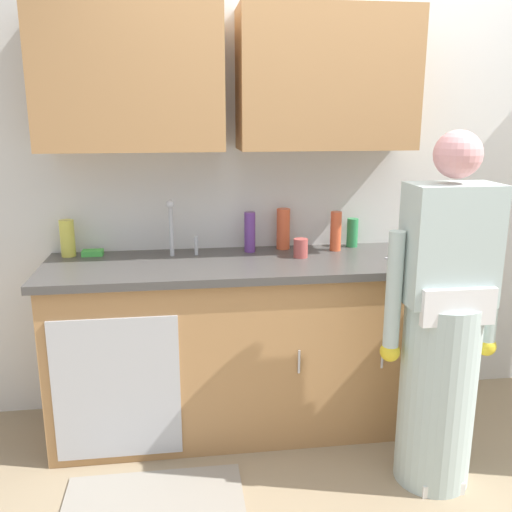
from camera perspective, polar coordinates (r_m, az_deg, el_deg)
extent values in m
plane|color=#998466|center=(2.81, 11.76, -22.79)|extent=(9.00, 9.00, 0.00)
cube|color=silver|center=(3.27, 6.86, 8.39)|extent=(4.80, 0.10, 2.70)
cube|color=#B27F4C|center=(2.94, -12.74, 17.26)|extent=(0.91, 0.34, 0.70)
cube|color=#B27F4C|center=(3.03, 7.19, 17.39)|extent=(0.91, 0.34, 0.70)
cube|color=#B27F4C|center=(3.07, -2.11, -9.36)|extent=(1.90, 0.60, 0.90)
cube|color=#B7BABF|center=(2.82, -14.01, -13.08)|extent=(0.60, 0.01, 0.72)
cylinder|color=silver|center=(2.81, 4.42, -10.70)|extent=(0.01, 0.01, 0.12)
cylinder|color=silver|center=(2.93, 12.76, -10.00)|extent=(0.01, 0.01, 0.12)
cube|color=#474442|center=(2.91, -2.19, -0.86)|extent=(1.96, 0.66, 0.04)
cube|color=#B7BABF|center=(2.90, -7.76, -1.15)|extent=(0.50, 0.36, 0.03)
cylinder|color=#B7BABF|center=(3.01, -8.65, 2.80)|extent=(0.02, 0.02, 0.30)
sphere|color=#B7BABF|center=(2.92, -8.76, 5.26)|extent=(0.04, 0.04, 0.04)
cylinder|color=#B7BABF|center=(3.03, -6.12, 1.03)|extent=(0.02, 0.02, 0.10)
cube|color=white|center=(2.96, 17.49, -20.41)|extent=(0.20, 0.26, 0.06)
cylinder|color=#B2C6C1|center=(2.76, 17.97, -13.15)|extent=(0.34, 0.34, 0.88)
cube|color=#B2C6C1|center=(2.53, 19.18, 1.13)|extent=(0.38, 0.22, 0.52)
sphere|color=pink|center=(2.47, 19.90, 9.73)|extent=(0.20, 0.20, 0.20)
cube|color=white|center=(2.49, 19.95, -4.89)|extent=(0.32, 0.04, 0.16)
cylinder|color=#B2C6C1|center=(2.51, 13.86, -3.69)|extent=(0.07, 0.07, 0.55)
sphere|color=yellow|center=(2.60, 13.50, -9.46)|extent=(0.09, 0.09, 0.09)
cylinder|color=#B2C6C1|center=(2.71, 22.98, -3.09)|extent=(0.07, 0.07, 0.55)
sphere|color=yellow|center=(2.80, 22.43, -8.48)|extent=(0.09, 0.09, 0.09)
cube|color=gray|center=(2.73, -10.41, -23.84)|extent=(0.80, 0.50, 0.01)
cylinder|color=#D8D14C|center=(3.14, -18.68, 1.73)|extent=(0.08, 0.08, 0.20)
cylinder|color=#66388C|center=(3.07, -0.64, 2.45)|extent=(0.06, 0.06, 0.22)
cylinder|color=#E05933|center=(3.13, 8.14, 2.52)|extent=(0.06, 0.06, 0.22)
cylinder|color=#2D8C4C|center=(3.25, 9.80, 2.37)|extent=(0.06, 0.06, 0.16)
cylinder|color=#E05933|center=(3.14, 2.79, 2.78)|extent=(0.07, 0.07, 0.23)
cylinder|color=#B24C47|center=(2.97, 4.58, 0.81)|extent=(0.08, 0.08, 0.10)
cube|color=silver|center=(3.10, 14.72, 0.04)|extent=(0.23, 0.12, 0.01)
cube|color=#4CBF4C|center=(3.13, -16.32, 0.31)|extent=(0.11, 0.07, 0.03)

